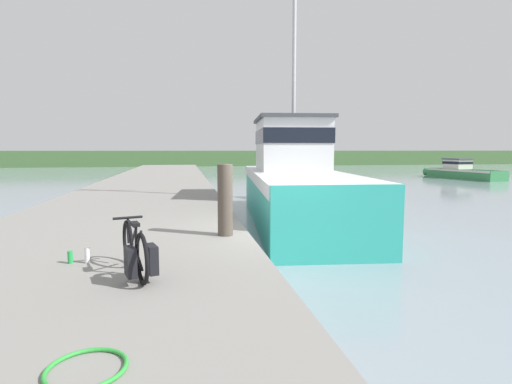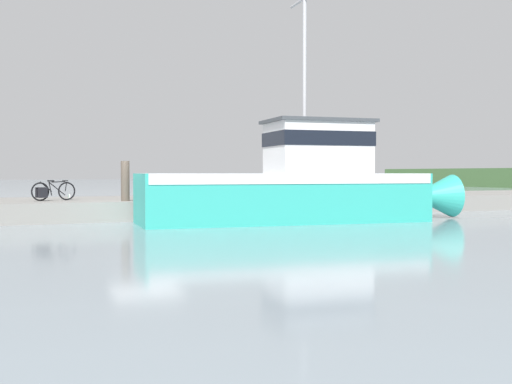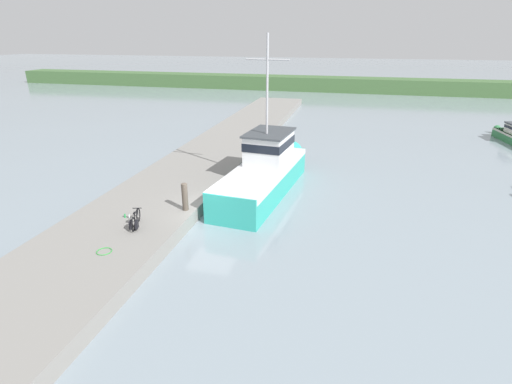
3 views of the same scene
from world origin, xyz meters
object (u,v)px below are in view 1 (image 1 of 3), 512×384
(bicycle_touring, at_px, (136,252))
(boat_blue_far, at_px, (462,171))
(water_bottle_on_curb, at_px, (87,255))
(water_bottle_by_bike, at_px, (70,257))
(fishing_boat_main, at_px, (294,181))
(mooring_post, at_px, (225,200))

(bicycle_touring, bearing_deg, boat_blue_far, 28.73)
(bicycle_touring, height_order, water_bottle_on_curb, bicycle_touring)
(water_bottle_on_curb, bearing_deg, boat_blue_far, 44.02)
(bicycle_touring, height_order, water_bottle_by_bike, bicycle_touring)
(boat_blue_far, distance_m, water_bottle_on_curb, 35.64)
(water_bottle_by_bike, xyz_separation_m, water_bottle_on_curb, (0.26, -0.03, 0.03))
(water_bottle_by_bike, bearing_deg, bicycle_touring, -38.10)
(fishing_boat_main, relative_size, mooring_post, 8.36)
(bicycle_touring, bearing_deg, mooring_post, 41.82)
(water_bottle_by_bike, bearing_deg, fishing_boat_main, 52.33)
(boat_blue_far, distance_m, water_bottle_by_bike, 35.81)
(boat_blue_far, bearing_deg, water_bottle_by_bike, -145.98)
(boat_blue_far, relative_size, bicycle_touring, 4.78)
(boat_blue_far, xyz_separation_m, water_bottle_on_curb, (-25.63, -24.77, 0.23))
(mooring_post, distance_m, water_bottle_on_curb, 2.97)
(water_bottle_by_bike, bearing_deg, boat_blue_far, 43.70)
(water_bottle_by_bike, bearing_deg, water_bottle_on_curb, -6.43)
(boat_blue_far, height_order, mooring_post, mooring_post)
(boat_blue_far, relative_size, mooring_post, 5.41)
(fishing_boat_main, relative_size, water_bottle_on_curb, 49.49)
(boat_blue_far, bearing_deg, mooring_post, -144.89)
(boat_blue_far, xyz_separation_m, bicycle_touring, (-24.77, -25.61, 0.46))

